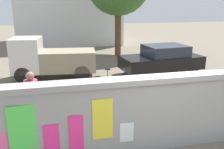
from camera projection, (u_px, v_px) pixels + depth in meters
name	position (u px, v px, depth m)	size (l,w,h in m)	color
ground	(98.00, 67.00, 13.32)	(60.00, 60.00, 0.00)	#6B6051
poster_wall	(160.00, 112.00, 5.59)	(8.43, 0.42, 1.75)	#949494
auto_rickshaw_truck	(50.00, 59.00, 11.05)	(3.75, 1.91, 1.85)	black
car_parked	(162.00, 59.00, 11.69)	(3.94, 2.04, 1.40)	black
motorcycle	(224.00, 96.00, 7.79)	(1.90, 0.56, 0.87)	black
bicycle_near	(166.00, 102.00, 7.54)	(1.68, 0.52, 0.95)	black
bicycle_far	(112.00, 84.00, 9.28)	(1.66, 0.60, 0.95)	black
person_walking	(32.00, 95.00, 6.34)	(0.39, 0.39, 1.62)	#3F994C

